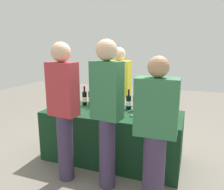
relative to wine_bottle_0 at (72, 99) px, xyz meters
name	(u,v)px	position (x,y,z in m)	size (l,w,h in m)	color
ground_plane	(112,158)	(0.74, -0.12, -0.85)	(12.00, 12.00, 0.00)	slate
tasting_table	(112,136)	(0.74, -0.12, -0.48)	(1.99, 0.82, 0.75)	#14381E
wine_bottle_0	(72,99)	(0.00, 0.00, 0.00)	(0.08, 0.08, 0.30)	black
wine_bottle_1	(85,98)	(0.20, 0.07, 0.01)	(0.07, 0.07, 0.31)	black
wine_bottle_2	(90,98)	(0.29, 0.08, 0.01)	(0.07, 0.07, 0.33)	black
wine_bottle_3	(94,100)	(0.38, 0.02, 0.00)	(0.08, 0.08, 0.31)	black
wine_bottle_4	(112,101)	(0.68, 0.04, 0.01)	(0.07, 0.07, 0.33)	black
wine_bottle_5	(129,102)	(0.93, 0.09, 0.00)	(0.08, 0.08, 0.31)	black
wine_bottle_6	(135,103)	(1.03, 0.07, 0.01)	(0.07, 0.07, 0.33)	black
wine_bottle_7	(150,106)	(1.28, -0.05, 0.00)	(0.08, 0.08, 0.31)	black
wine_glass_0	(64,105)	(0.06, -0.32, -0.02)	(0.06, 0.06, 0.13)	silver
wine_glass_1	(108,108)	(0.75, -0.32, 0.00)	(0.07, 0.07, 0.15)	silver
wine_glass_2	(119,110)	(0.92, -0.34, 0.00)	(0.07, 0.07, 0.15)	silver
wine_glass_3	(134,110)	(1.08, -0.19, -0.02)	(0.06, 0.06, 0.12)	silver
wine_glass_4	(146,112)	(1.26, -0.25, -0.02)	(0.07, 0.07, 0.13)	silver
ice_bucket	(165,111)	(1.50, -0.15, -0.02)	(0.23, 0.23, 0.19)	silver
server_pouring	(119,92)	(0.61, 0.56, 0.05)	(0.41, 0.24, 1.67)	brown
guest_0	(64,107)	(0.36, -0.80, 0.11)	(0.38, 0.24, 1.73)	#3F3351
guest_1	(107,109)	(0.92, -0.77, 0.13)	(0.37, 0.25, 1.76)	#3F3351
guest_2	(156,129)	(1.49, -0.84, -0.01)	(0.43, 0.24, 1.59)	#3F3351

